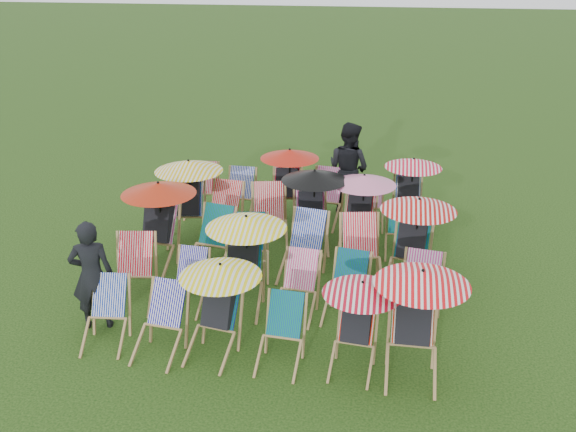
# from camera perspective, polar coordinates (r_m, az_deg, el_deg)

# --- Properties ---
(ground) EXTENTS (100.00, 100.00, 0.00)m
(ground) POSITION_cam_1_polar(r_m,az_deg,el_deg) (10.40, -0.58, -5.36)
(ground) COLOR black
(ground) RESTS_ON ground
(deckchair_0) EXTENTS (0.64, 0.83, 0.85)m
(deckchair_0) POSITION_cam_1_polar(r_m,az_deg,el_deg) (8.90, -15.95, -8.44)
(deckchair_0) COLOR #9E7C49
(deckchair_0) RESTS_ON ground
(deckchair_1) EXTENTS (0.68, 0.88, 0.88)m
(deckchair_1) POSITION_cam_1_polar(r_m,az_deg,el_deg) (8.52, -11.32, -9.34)
(deckchair_1) COLOR #9E7C49
(deckchair_1) RESTS_ON ground
(deckchair_2) EXTENTS (1.05, 1.12, 1.25)m
(deckchair_2) POSITION_cam_1_polar(r_m,az_deg,el_deg) (8.30, -6.43, -8.17)
(deckchair_2) COLOR #9E7C49
(deckchair_2) RESTS_ON ground
(deckchair_3) EXTENTS (0.62, 0.82, 0.85)m
(deckchair_3) POSITION_cam_1_polar(r_m,az_deg,el_deg) (8.17, -0.64, -10.50)
(deckchair_3) COLOR #9E7C49
(deckchair_3) RESTS_ON ground
(deckchair_4) EXTENTS (0.98, 1.04, 1.17)m
(deckchair_4) POSITION_cam_1_polar(r_m,az_deg,el_deg) (8.05, 6.10, -9.59)
(deckchair_4) COLOR #9E7C49
(deckchair_4) RESTS_ON ground
(deckchair_5) EXTENTS (1.16, 1.20, 1.38)m
(deckchair_5) POSITION_cam_1_polar(r_m,az_deg,el_deg) (7.99, 11.23, -9.26)
(deckchair_5) COLOR #9E7C49
(deckchair_5) RESTS_ON ground
(deckchair_6) EXTENTS (0.77, 0.98, 0.98)m
(deckchair_6) POSITION_cam_1_polar(r_m,az_deg,el_deg) (9.71, -13.67, -4.97)
(deckchair_6) COLOR #9E7C49
(deckchair_6) RESTS_ON ground
(deckchair_7) EXTENTS (0.58, 0.78, 0.81)m
(deckchair_7) POSITION_cam_1_polar(r_m,az_deg,el_deg) (9.51, -8.92, -5.78)
(deckchair_7) COLOR #9E7C49
(deckchair_7) RESTS_ON ground
(deckchair_8) EXTENTS (1.17, 1.22, 1.39)m
(deckchair_8) POSITION_cam_1_polar(r_m,az_deg,el_deg) (9.28, -4.05, -4.00)
(deckchair_8) COLOR #9E7C49
(deckchair_8) RESTS_ON ground
(deckchair_9) EXTENTS (0.66, 0.85, 0.87)m
(deckchair_9) POSITION_cam_1_polar(r_m,az_deg,el_deg) (9.20, 0.83, -6.31)
(deckchair_9) COLOR #9E7C49
(deckchair_9) RESTS_ON ground
(deckchair_10) EXTENTS (0.71, 0.90, 0.89)m
(deckchair_10) POSITION_cam_1_polar(r_m,az_deg,el_deg) (9.17, 5.22, -6.46)
(deckchair_10) COLOR #9E7C49
(deckchair_10) RESTS_ON ground
(deckchair_11) EXTENTS (0.75, 0.95, 0.94)m
(deckchair_11) POSITION_cam_1_polar(r_m,az_deg,el_deg) (9.18, 11.59, -6.65)
(deckchair_11) COLOR #9E7C49
(deckchair_11) RESTS_ON ground
(deckchair_12) EXTENTS (1.21, 1.27, 1.43)m
(deckchair_12) POSITION_cam_1_polar(r_m,az_deg,el_deg) (10.62, -11.68, -0.69)
(deckchair_12) COLOR #9E7C49
(deckchair_12) RESTS_ON ground
(deckchair_13) EXTENTS (0.82, 1.01, 0.99)m
(deckchair_13) POSITION_cam_1_polar(r_m,az_deg,el_deg) (10.48, -6.97, -2.28)
(deckchair_13) COLOR #9E7C49
(deckchair_13) RESTS_ON ground
(deckchair_14) EXTENTS (0.74, 0.93, 0.91)m
(deckchair_14) POSITION_cam_1_polar(r_m,az_deg,el_deg) (10.31, -3.31, -2.82)
(deckchair_14) COLOR #9E7C49
(deckchair_14) RESTS_ON ground
(deckchair_15) EXTENTS (0.81, 1.02, 1.00)m
(deckchair_15) POSITION_cam_1_polar(r_m,az_deg,el_deg) (10.19, 1.34, -2.82)
(deckchair_15) COLOR #9E7C49
(deckchair_15) RESTS_ON ground
(deckchair_16) EXTENTS (0.83, 1.04, 1.02)m
(deckchair_16) POSITION_cam_1_polar(r_m,az_deg,el_deg) (10.03, 6.54, -3.34)
(deckchair_16) COLOR #9E7C49
(deckchair_16) RESTS_ON ground
(deckchair_17) EXTENTS (1.16, 1.24, 1.38)m
(deckchair_17) POSITION_cam_1_polar(r_m,az_deg,el_deg) (10.07, 10.97, -2.15)
(deckchair_17) COLOR #9E7C49
(deckchair_17) RESTS_ON ground
(deckchair_18) EXTENTS (1.21, 1.31, 1.44)m
(deckchair_18) POSITION_cam_1_polar(r_m,az_deg,el_deg) (11.57, -8.96, 1.52)
(deckchair_18) COLOR #9E7C49
(deckchair_18) RESTS_ON ground
(deckchair_19) EXTENTS (0.75, 0.97, 0.99)m
(deckchair_19) POSITION_cam_1_polar(r_m,az_deg,el_deg) (11.56, -5.95, 0.23)
(deckchair_19) COLOR #9E7C49
(deckchair_19) RESTS_ON ground
(deckchair_20) EXTENTS (0.84, 1.05, 1.02)m
(deckchair_20) POSITION_cam_1_polar(r_m,az_deg,el_deg) (11.30, -1.68, -0.09)
(deckchair_20) COLOR #9E7C49
(deckchair_20) RESTS_ON ground
(deckchair_21) EXTENTS (1.15, 1.25, 1.36)m
(deckchair_21) POSITION_cam_1_polar(r_m,az_deg,el_deg) (11.16, 2.13, 0.75)
(deckchair_21) COLOR #9E7C49
(deckchair_21) RESTS_ON ground
(deckchair_22) EXTENTS (1.10, 1.16, 1.31)m
(deckchair_22) POSITION_cam_1_polar(r_m,az_deg,el_deg) (11.17, 6.37, 0.49)
(deckchair_22) COLOR #9E7C49
(deckchair_22) RESTS_ON ground
(deckchair_23) EXTENTS (0.56, 0.77, 0.83)m
(deckchair_23) POSITION_cam_1_polar(r_m,az_deg,el_deg) (11.14, 10.01, -1.34)
(deckchair_23) COLOR #9E7C49
(deckchair_23) RESTS_ON ground
(deckchair_24) EXTENTS (0.69, 0.92, 0.95)m
(deckchair_24) POSITION_cam_1_polar(r_m,az_deg,el_deg) (12.74, -7.69, 2.26)
(deckchair_24) COLOR #9E7C49
(deckchair_24) RESTS_ON ground
(deckchair_25) EXTENTS (0.63, 0.87, 0.92)m
(deckchair_25) POSITION_cam_1_polar(r_m,az_deg,el_deg) (12.46, -4.43, 1.84)
(deckchair_25) COLOR #9E7C49
(deckchair_25) RESTS_ON ground
(deckchair_26) EXTENTS (1.13, 1.18, 1.34)m
(deckchair_26) POSITION_cam_1_polar(r_m,az_deg,el_deg) (12.39, -0.11, 3.00)
(deckchair_26) COLOR #9E7C49
(deckchair_26) RESTS_ON ground
(deckchair_27) EXTENTS (0.80, 1.01, 0.99)m
(deckchair_27) POSITION_cam_1_polar(r_m,az_deg,el_deg) (12.20, 3.24, 1.58)
(deckchair_27) COLOR #9E7C49
(deckchair_27) RESTS_ON ground
(deckchair_28) EXTENTS (0.59, 0.79, 0.83)m
(deckchair_28) POSITION_cam_1_polar(r_m,az_deg,el_deg) (12.18, 7.30, 0.99)
(deckchair_28) COLOR #9E7C49
(deckchair_28) RESTS_ON ground
(deckchair_29) EXTENTS (1.07, 1.12, 1.27)m
(deckchair_29) POSITION_cam_1_polar(r_m,az_deg,el_deg) (12.28, 10.74, 2.23)
(deckchair_29) COLOR #9E7C49
(deckchair_29) RESTS_ON ground
(person_left) EXTENTS (0.67, 0.54, 1.60)m
(person_left) POSITION_cam_1_polar(r_m,az_deg,el_deg) (9.13, -17.05, -5.07)
(person_left) COLOR black
(person_left) RESTS_ON ground
(person_rear) EXTENTS (1.13, 1.06, 1.84)m
(person_rear) POSITION_cam_1_polar(r_m,az_deg,el_deg) (12.58, 5.40, 4.24)
(person_rear) COLOR black
(person_rear) RESTS_ON ground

